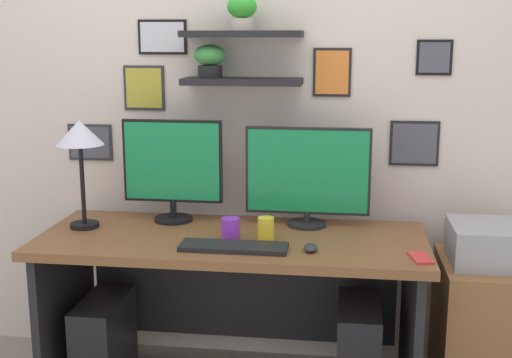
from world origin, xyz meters
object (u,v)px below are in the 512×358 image
keyboard (234,247)px  coffee_mug (230,228)px  computer_mouse (311,247)px  printer (495,244)px  monitor_left (173,167)px  desk_lamp (80,140)px  computer_tower_left (105,345)px  drawer_cabinet (488,332)px  desk (234,277)px  pen_cup (266,229)px  cell_phone (421,258)px  computer_tower_right (358,356)px  monitor_right (308,175)px

keyboard → coffee_mug: bearing=104.8°
computer_mouse → printer: 0.83m
monitor_left → desk_lamp: desk_lamp is taller
computer_mouse → computer_tower_left: 1.09m
coffee_mug → printer: 1.14m
desk_lamp → printer: bearing=2.0°
drawer_cabinet → monitor_left: bearing=175.8°
keyboard → desk: bearing=99.4°
monitor_left → computer_mouse: 0.80m
coffee_mug → pen_cup: 0.16m
cell_phone → printer: 0.47m
computer_mouse → computer_tower_right: 0.58m
computer_tower_left → computer_tower_right: (1.14, 0.02, 0.02)m
monitor_right → computer_tower_left: monitor_right is taller
monitor_right → printer: size_ratio=1.49×
drawer_cabinet → computer_tower_left: (-1.71, -0.16, -0.10)m
desk → coffee_mug: bearing=-90.1°
monitor_left → desk_lamp: size_ratio=0.97×
computer_mouse → coffee_mug: coffee_mug is taller
desk → computer_mouse: 0.47m
desk → computer_tower_right: size_ratio=3.53×
cell_phone → computer_tower_right: size_ratio=0.29×
printer → pen_cup: bearing=-171.1°
monitor_left → computer_tower_left: 0.87m
drawer_cabinet → desk: bearing=-177.1°
desk → drawer_cabinet: size_ratio=2.62×
monitor_left → computer_tower_right: 1.19m
pen_cup → desk: bearing=148.4°
monitor_left → monitor_right: 0.63m
monitor_right → computer_tower_right: (0.24, -0.25, -0.75)m
monitor_right → cell_phone: bearing=-41.8°
desk → printer: printer is taller
monitor_left → pen_cup: size_ratio=4.76×
monitor_left → computer_tower_left: size_ratio=1.07×
monitor_right → desk: bearing=-152.7°
keyboard → computer_tower_left: keyboard is taller
cell_phone → printer: printer is taller
desk → computer_tower_left: size_ratio=3.77×
monitor_left → cell_phone: bearing=-20.9°
computer_tower_left → drawer_cabinet: bearing=5.4°
printer → keyboard: bearing=-165.1°
keyboard → computer_mouse: size_ratio=4.89×
computer_mouse → pen_cup: pen_cup is taller
desk_lamp → printer: 1.87m
monitor_right → pen_cup: monitor_right is taller
desk → drawer_cabinet: desk is taller
monitor_left → cell_phone: monitor_left is taller
monitor_right → computer_tower_right: 0.82m
desk_lamp → coffee_mug: bearing=-6.5°
monitor_left → printer: size_ratio=1.25×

